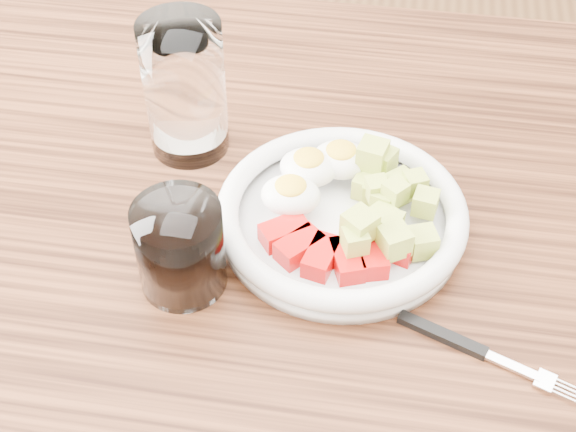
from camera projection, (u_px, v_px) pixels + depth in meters
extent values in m
cube|color=#5B2F19|center=(296.00, 260.00, 0.78)|extent=(1.50, 0.90, 0.04)
cylinder|color=white|center=(341.00, 224.00, 0.78)|extent=(0.23, 0.23, 0.01)
torus|color=white|center=(342.00, 211.00, 0.77)|extent=(0.24, 0.24, 0.02)
cube|color=red|center=(284.00, 232.00, 0.75)|extent=(0.05, 0.05, 0.02)
cube|color=red|center=(299.00, 247.00, 0.74)|extent=(0.05, 0.05, 0.02)
cube|color=red|center=(321.00, 257.00, 0.73)|extent=(0.03, 0.05, 0.02)
cube|color=red|center=(347.00, 260.00, 0.72)|extent=(0.04, 0.05, 0.02)
cube|color=red|center=(372.00, 256.00, 0.73)|extent=(0.04, 0.05, 0.02)
cube|color=red|center=(391.00, 245.00, 0.74)|extent=(0.05, 0.04, 0.02)
ellipsoid|color=white|center=(309.00, 167.00, 0.79)|extent=(0.06, 0.05, 0.03)
ellipsoid|color=yellow|center=(309.00, 158.00, 0.79)|extent=(0.03, 0.03, 0.01)
ellipsoid|color=white|center=(341.00, 160.00, 0.80)|extent=(0.06, 0.05, 0.03)
ellipsoid|color=yellow|center=(341.00, 150.00, 0.79)|extent=(0.03, 0.03, 0.01)
ellipsoid|color=white|center=(291.00, 195.00, 0.77)|extent=(0.06, 0.05, 0.03)
ellipsoid|color=yellow|center=(291.00, 186.00, 0.76)|extent=(0.03, 0.03, 0.01)
cube|color=#C4CC4E|center=(415.00, 183.00, 0.77)|extent=(0.03, 0.03, 0.02)
cube|color=#C4CC4E|center=(382.00, 160.00, 0.79)|extent=(0.03, 0.03, 0.02)
cube|color=#C4CC4E|center=(377.00, 189.00, 0.77)|extent=(0.03, 0.03, 0.02)
cube|color=#C4CC4E|center=(382.00, 221.00, 0.75)|extent=(0.04, 0.04, 0.03)
cube|color=#C4CC4E|center=(374.00, 190.00, 0.79)|extent=(0.03, 0.03, 0.02)
cube|color=#C4CC4E|center=(360.00, 226.00, 0.72)|extent=(0.04, 0.04, 0.03)
cube|color=#C4CC4E|center=(389.00, 225.00, 0.75)|extent=(0.03, 0.03, 0.02)
cube|color=#C4CC4E|center=(422.00, 242.00, 0.73)|extent=(0.03, 0.03, 0.02)
cube|color=#C4CC4E|center=(373.00, 155.00, 0.79)|extent=(0.03, 0.03, 0.03)
cube|color=#C4CC4E|center=(383.00, 200.00, 0.77)|extent=(0.03, 0.03, 0.02)
cube|color=#C4CC4E|center=(394.00, 241.00, 0.72)|extent=(0.04, 0.04, 0.03)
cube|color=#C4CC4E|center=(401.00, 186.00, 0.78)|extent=(0.04, 0.04, 0.03)
cube|color=#C4CC4E|center=(366.00, 186.00, 0.79)|extent=(0.03, 0.03, 0.02)
cube|color=#C4CC4E|center=(355.00, 241.00, 0.71)|extent=(0.03, 0.03, 0.02)
cube|color=#C4CC4E|center=(395.00, 192.00, 0.76)|extent=(0.03, 0.03, 0.02)
cube|color=#C4CC4E|center=(425.00, 203.00, 0.76)|extent=(0.03, 0.03, 0.02)
cube|color=black|center=(442.00, 335.00, 0.69)|extent=(0.08, 0.04, 0.01)
cube|color=silver|center=(513.00, 367.00, 0.67)|extent=(0.05, 0.02, 0.00)
cube|color=silver|center=(545.00, 381.00, 0.66)|extent=(0.02, 0.02, 0.00)
cylinder|color=silver|center=(569.00, 399.00, 0.65)|extent=(0.03, 0.01, 0.00)
cylinder|color=silver|center=(571.00, 395.00, 0.65)|extent=(0.03, 0.01, 0.00)
cylinder|color=silver|center=(572.00, 391.00, 0.65)|extent=(0.03, 0.01, 0.00)
cylinder|color=silver|center=(574.00, 387.00, 0.65)|extent=(0.03, 0.01, 0.00)
cylinder|color=white|center=(185.00, 88.00, 0.82)|extent=(0.08, 0.08, 0.15)
cylinder|color=white|center=(180.00, 247.00, 0.71)|extent=(0.08, 0.08, 0.09)
cylinder|color=black|center=(180.00, 249.00, 0.71)|extent=(0.07, 0.07, 0.08)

